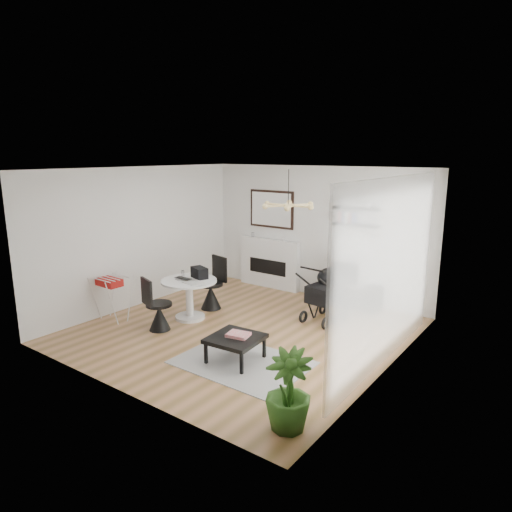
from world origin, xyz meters
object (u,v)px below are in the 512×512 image
Objects in this scene: fireplace at (270,257)px; stroller at (327,296)px; drying_rack at (113,297)px; coffee_table at (235,339)px; crt_tv at (351,271)px; dining_table at (189,293)px; potted_plant at (288,391)px; tv_console at (350,295)px.

fireplace reaches higher than stroller.
drying_rack is 1.06× the size of coffee_table.
crt_tv is 1.01m from stroller.
potted_plant reaches higher than dining_table.
stroller reaches higher than potted_plant.
dining_table is at bearing -90.43° from fireplace.
crt_tv is (2.01, -0.15, 0.03)m from fireplace.
tv_console is (2.02, -0.14, -0.46)m from fireplace.
dining_table is 2.47m from stroller.
stroller is 1.18× the size of potted_plant.
potted_plant is (1.22, -4.21, -0.26)m from crt_tv.
stroller is at bearing 110.78° from potted_plant.
stroller reaches higher than drying_rack.
coffee_table is at bearing -26.33° from dining_table.
crt_tv reaches higher than coffee_table.
tv_console is at bearing 85.02° from coffee_table.
dining_table is at bearing -130.53° from crt_tv.
fireplace reaches higher than dining_table.
potted_plant is at bearing -73.77° from crt_tv.
dining_table is (-2.03, -2.38, -0.23)m from crt_tv.
coffee_table is (-0.28, -3.25, -0.38)m from crt_tv.
tv_console is at bearing -4.05° from fireplace.
tv_console is 2.00× the size of crt_tv.
tv_console is 1.32× the size of potted_plant.
potted_plant is at bearing -29.31° from dining_table.
drying_rack is at bearing 167.42° from potted_plant.
crt_tv is 0.60× the size of dining_table.
stroller reaches higher than tv_console.
potted_plant is (1.50, -0.96, 0.12)m from coffee_table.
stroller is at bearing 83.07° from coffee_table.
potted_plant is (3.24, -4.35, -0.23)m from fireplace.
stroller is 2.29m from coffee_table.
crt_tv is at bearing -4.16° from fireplace.
potted_plant reaches higher than drying_rack.
fireplace is 3.83m from coffee_table.
drying_rack is 0.89× the size of potted_plant.
tv_console is 3.27m from coffee_table.
stroller is at bearing 37.17° from drying_rack.
stroller reaches higher than coffee_table.
crt_tv is at bearing 47.33° from drying_rack.
fireplace is 3.60× the size of crt_tv.
stroller reaches higher than crt_tv.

